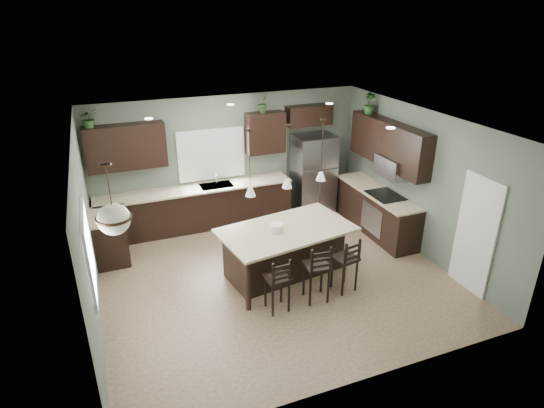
{
  "coord_description": "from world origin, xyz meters",
  "views": [
    {
      "loc": [
        -2.63,
        -6.54,
        4.55
      ],
      "look_at": [
        0.1,
        0.4,
        1.25
      ],
      "focal_mm": 30.0,
      "sensor_mm": 36.0,
      "label": 1
    }
  ],
  "objects": [
    {
      "name": "right_countertop",
      "position": [
        2.68,
        0.87,
        0.92
      ],
      "size": [
        0.66,
        2.35,
        0.04
      ],
      "primitive_type": "cube",
      "color": "beige",
      "rests_on": "right_lower_cabs"
    },
    {
      "name": "bar_stool_right",
      "position": [
        0.95,
        -0.82,
        0.51
      ],
      "size": [
        0.44,
        0.44,
        1.01
      ],
      "primitive_type": "cube",
      "rotation": [
        0.0,
        0.0,
        0.19
      ],
      "color": "black",
      "rests_on": "ground"
    },
    {
      "name": "left_return_countertop",
      "position": [
        -2.68,
        1.7,
        0.92
      ],
      "size": [
        0.66,
        0.96,
        0.04
      ],
      "primitive_type": "cube",
      "color": "beige",
      "rests_on": "left_return_cabs"
    },
    {
      "name": "wall_oven_front",
      "position": [
        2.4,
        0.6,
        0.45
      ],
      "size": [
        0.01,
        0.72,
        0.6
      ],
      "primitive_type": "cube",
      "color": "gray",
      "rests_on": "right_lower_cabs"
    },
    {
      "name": "bar_stool_center",
      "position": [
        0.37,
        -0.9,
        0.53
      ],
      "size": [
        0.43,
        0.43,
        1.06
      ],
      "primitive_type": "cube",
      "rotation": [
        0.0,
        0.0,
        -0.1
      ],
      "color": "black",
      "rests_on": "ground"
    },
    {
      "name": "left_return_cabs",
      "position": [
        -2.7,
        1.7,
        0.45
      ],
      "size": [
        0.6,
        0.9,
        0.9
      ],
      "primitive_type": "cube",
      "color": "black",
      "rests_on": "ground"
    },
    {
      "name": "pendant_center",
      "position": [
        0.21,
        -0.01,
        2.25
      ],
      "size": [
        0.17,
        0.17,
        1.1
      ],
      "primitive_type": null,
      "color": "white",
      "rests_on": "room_shell"
    },
    {
      "name": "sink_inset",
      "position": [
        -0.4,
        2.43,
        0.94
      ],
      "size": [
        0.7,
        0.45,
        0.01
      ],
      "primitive_type": "cube",
      "color": "gray",
      "rests_on": "back_countertop"
    },
    {
      "name": "pantry_door",
      "position": [
        2.98,
        -1.55,
        1.02
      ],
      "size": [
        0.04,
        0.82,
        2.04
      ],
      "primitive_type": "cube",
      "color": "white",
      "rests_on": "ground"
    },
    {
      "name": "fridge_header",
      "position": [
        1.85,
        2.58,
        2.25
      ],
      "size": [
        1.05,
        0.34,
        0.45
      ],
      "primitive_type": "cube",
      "color": "black",
      "rests_on": "room_shell"
    },
    {
      "name": "back_upper_right",
      "position": [
        0.8,
        2.58,
        1.95
      ],
      "size": [
        0.85,
        0.34,
        0.9
      ],
      "primitive_type": "cube",
      "color": "black",
      "rests_on": "room_shell"
    },
    {
      "name": "plant_back_right",
      "position": [
        0.74,
        2.55,
        2.61
      ],
      "size": [
        0.28,
        0.26,
        0.41
      ],
      "primitive_type": "imported",
      "rotation": [
        0.0,
        0.0,
        0.39
      ],
      "color": "#365625",
      "rests_on": "back_upper_right"
    },
    {
      "name": "right_lower_cabs",
      "position": [
        2.7,
        0.87,
        0.45
      ],
      "size": [
        0.6,
        2.35,
        0.9
      ],
      "primitive_type": "cube",
      "color": "black",
      "rests_on": "ground"
    },
    {
      "name": "ground",
      "position": [
        0.0,
        0.0,
        0.0
      ],
      "size": [
        6.0,
        6.0,
        0.0
      ],
      "primitive_type": "plane",
      "color": "#9E8466",
      "rests_on": "ground"
    },
    {
      "name": "refrigerator",
      "position": [
        1.88,
        2.31,
        0.93
      ],
      "size": [
        0.9,
        0.74,
        1.85
      ],
      "primitive_type": "cube",
      "color": "#97979F",
      "rests_on": "ground"
    },
    {
      "name": "room_shell",
      "position": [
        0.0,
        0.0,
        1.7
      ],
      "size": [
        6.0,
        6.0,
        6.0
      ],
      "color": "#5C6A5C",
      "rests_on": "ground"
    },
    {
      "name": "window_left",
      "position": [
        -2.98,
        -0.8,
        1.55
      ],
      "size": [
        0.02,
        1.1,
        1.0
      ],
      "primitive_type": "cube",
      "color": "white",
      "rests_on": "room_shell"
    },
    {
      "name": "bar_stool_left",
      "position": [
        -0.34,
        -0.93,
        0.49
      ],
      "size": [
        0.38,
        0.38,
        0.98
      ],
      "primitive_type": "cube",
      "rotation": [
        0.0,
        0.0,
        0.05
      ],
      "color": "black",
      "rests_on": "ground"
    },
    {
      "name": "back_lower_cabs",
      "position": [
        -0.85,
        2.45,
        0.45
      ],
      "size": [
        4.2,
        0.6,
        0.9
      ],
      "primitive_type": "cube",
      "color": "black",
      "rests_on": "ground"
    },
    {
      "name": "faucet",
      "position": [
        -0.4,
        2.4,
        1.08
      ],
      "size": [
        0.02,
        0.02,
        0.28
      ],
      "primitive_type": "cylinder",
      "color": "silver",
      "rests_on": "back_countertop"
    },
    {
      "name": "cooktop",
      "position": [
        2.68,
        0.6,
        0.94
      ],
      "size": [
        0.58,
        0.75,
        0.02
      ],
      "primitive_type": "cube",
      "color": "black",
      "rests_on": "right_countertop"
    },
    {
      "name": "plant_right_wall",
      "position": [
        2.8,
        1.64,
        2.62
      ],
      "size": [
        0.28,
        0.28,
        0.44
      ],
      "primitive_type": "imported",
      "rotation": [
        0.0,
        0.0,
        -0.16
      ],
      "color": "#265223",
      "rests_on": "right_upper_cabs"
    },
    {
      "name": "right_upper_cabs",
      "position": [
        2.83,
        0.87,
        1.95
      ],
      "size": [
        0.34,
        2.35,
        0.9
      ],
      "primitive_type": "cube",
      "color": "black",
      "rests_on": "room_shell"
    },
    {
      "name": "serving_dish",
      "position": [
        0.01,
        -0.04,
        0.99
      ],
      "size": [
        0.24,
        0.24,
        0.14
      ],
      "primitive_type": "cylinder",
      "color": "silver",
      "rests_on": "kitchen_island"
    },
    {
      "name": "microwave",
      "position": [
        2.78,
        0.6,
        1.55
      ],
      "size": [
        0.4,
        0.75,
        0.4
      ],
      "primitive_type": "cube",
      "color": "gray",
      "rests_on": "right_upper_cabs"
    },
    {
      "name": "plant_back_left",
      "position": [
        -2.75,
        2.55,
        2.59
      ],
      "size": [
        0.38,
        0.34,
        0.37
      ],
      "primitive_type": "imported",
      "rotation": [
        0.0,
        0.0,
        0.17
      ],
      "color": "#284F22",
      "rests_on": "back_upper_left"
    },
    {
      "name": "back_countertop",
      "position": [
        -0.85,
        2.43,
        0.92
      ],
      "size": [
        4.2,
        0.66,
        0.04
      ],
      "primitive_type": "cube",
      "color": "beige",
      "rests_on": "back_lower_cabs"
    },
    {
      "name": "chandelier",
      "position": [
        -2.6,
        -0.99,
        2.32
      ],
      "size": [
        0.45,
        0.45,
        0.96
      ],
      "primitive_type": null,
      "color": "beige",
      "rests_on": "room_shell"
    },
    {
      "name": "pendant_right",
      "position": [
        0.9,
        0.1,
        2.25
      ],
      "size": [
        0.17,
        0.17,
        1.1
      ],
      "primitive_type": null,
      "color": "white",
      "rests_on": "room_shell"
    },
    {
      "name": "pendant_left",
      "position": [
        -0.48,
        -0.12,
        2.25
      ],
      "size": [
        0.17,
        0.17,
        1.1
      ],
      "primitive_type": null,
      "color": "white",
      "rests_on": "room_shell"
    },
    {
      "name": "kitchen_island",
      "position": [
        0.21,
        -0.01,
        0.46
      ],
      "size": [
        2.49,
        1.66,
        0.92
      ],
      "primitive_type": "cube",
      "rotation": [
        0.0,
        0.0,
        0.16
      ],
      "color": "black",
      "rests_on": "ground"
    },
    {
      "name": "back_upper_left",
      "position": [
        -2.15,
        2.58,
        1.95
      ],
      "size": [
        1.55,
        0.34,
        0.9
      ],
      "primitive_type": "cube",
      "color": "black",
      "rests_on": "room_shell"
    },
    {
      "name": "window_back",
      "position": [
        -0.4,
        2.73,
        1.55
      ],
      "size": [
        1.35,
        0.02,
        1.0
      ],
      "primitive_type": "cube",
      "color": "white",
      "rests_on": "room_shell"
    }
  ]
}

